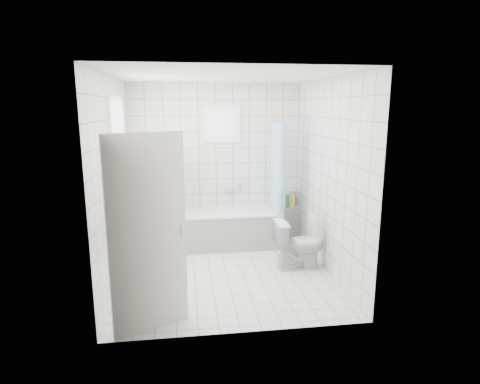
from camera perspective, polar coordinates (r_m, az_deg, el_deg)
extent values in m
plane|color=white|center=(5.60, -2.01, -11.39)|extent=(3.00, 3.00, 0.00)
plane|color=white|center=(5.15, -2.23, 16.18)|extent=(3.00, 3.00, 0.00)
cube|color=white|center=(6.70, -3.42, 4.08)|extent=(2.80, 0.02, 2.60)
cube|color=white|center=(3.77, 0.22, -2.23)|extent=(2.80, 0.02, 2.60)
cube|color=white|center=(5.27, -17.43, 1.35)|extent=(0.02, 3.00, 2.60)
cube|color=white|center=(5.54, 12.45, 2.12)|extent=(0.02, 3.00, 2.60)
cube|color=white|center=(5.52, -16.67, 5.01)|extent=(0.01, 0.90, 1.40)
cube|color=white|center=(6.60, -2.59, 9.63)|extent=(0.50, 0.01, 0.50)
cube|color=white|center=(5.64, -15.76, -2.45)|extent=(0.18, 1.02, 0.08)
cube|color=silver|center=(4.03, -12.95, -6.05)|extent=(0.73, 0.40, 2.00)
cube|color=white|center=(6.57, -2.08, -5.25)|extent=(1.74, 0.75, 0.55)
cube|color=white|center=(6.49, -2.10, -2.80)|extent=(1.76, 0.77, 0.03)
cube|color=white|center=(6.37, -10.55, -1.56)|extent=(0.15, 0.85, 1.50)
cube|color=white|center=(7.01, 6.98, -4.21)|extent=(0.40, 0.24, 0.55)
imported|color=white|center=(5.70, 8.38, -7.34)|extent=(0.70, 0.42, 0.70)
cylinder|color=silver|center=(6.39, 5.27, 9.96)|extent=(0.02, 0.80, 0.02)
cube|color=silver|center=(6.76, -1.57, 0.29)|extent=(0.18, 0.06, 0.06)
imported|color=#C34C73|center=(5.22, -16.33, -1.31)|extent=(0.18, 0.18, 0.33)
imported|color=#2DC5CA|center=(5.42, -16.01, -1.49)|extent=(0.11, 0.11, 0.20)
imported|color=white|center=(5.54, -15.83, -1.33)|extent=(0.15, 0.15, 0.18)
cylinder|color=#FFF51A|center=(6.84, 7.56, -1.29)|extent=(0.06, 0.06, 0.22)
cylinder|color=#F3491C|center=(6.93, 6.78, -1.12)|extent=(0.06, 0.06, 0.22)
cylinder|color=blue|center=(6.96, 7.60, -0.94)|extent=(0.06, 0.06, 0.25)
cylinder|color=#189029|center=(6.83, 6.75, -1.26)|extent=(0.06, 0.06, 0.23)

